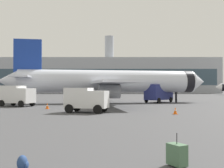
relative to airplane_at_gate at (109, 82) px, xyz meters
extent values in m
cylinder|color=silver|center=(0.23, 0.04, 0.04)|extent=(30.20, 8.95, 3.80)
cone|color=silver|center=(16.18, 2.86, 0.04)|extent=(2.99, 3.97, 3.61)
cone|color=silver|center=(-16.12, -2.84, 0.04)|extent=(3.75, 3.92, 3.42)
cylinder|color=black|center=(14.02, 2.47, 0.04)|extent=(2.05, 4.06, 3.88)
cube|color=silver|center=(-2.14, 7.75, -0.26)|extent=(7.51, 16.59, 0.36)
cube|color=silver|center=(0.64, -8.01, -0.26)|extent=(7.51, 16.59, 0.36)
cylinder|color=gray|center=(-1.71, 5.28, -1.56)|extent=(3.53, 2.72, 2.20)
cylinder|color=gray|center=(0.20, -5.55, -1.56)|extent=(3.53, 2.72, 2.20)
cube|color=#193899|center=(-13.06, -2.30, 3.64)|extent=(4.40, 1.12, 6.40)
cube|color=silver|center=(-14.11, 0.76, 0.64)|extent=(3.60, 6.36, 0.24)
cube|color=silver|center=(-13.00, -5.54, 0.64)|extent=(3.60, 6.36, 0.24)
cylinder|color=black|center=(12.05, 2.13, -2.76)|extent=(0.36, 0.36, 1.80)
cylinder|color=black|center=(-2.16, 2.06, -2.76)|extent=(0.44, 0.44, 1.80)
cylinder|color=black|center=(-1.32, -2.67, -2.76)|extent=(0.44, 0.44, 1.80)
cone|color=white|center=(40.59, 55.09, -0.84)|extent=(2.22, 2.99, 2.75)
cylinder|color=black|center=(42.24, 54.84, -0.84)|extent=(1.50, 3.08, 2.95)
cube|color=white|center=(-11.27, -8.62, -2.14)|extent=(2.38, 2.67, 2.04)
cube|color=#1E232D|center=(-10.60, -8.89, -1.66)|extent=(0.81, 1.87, 0.84)
cube|color=white|center=(-13.50, -7.73, -1.96)|extent=(3.71, 3.20, 2.40)
cylinder|color=black|center=(-10.73, -7.60, -3.21)|extent=(0.92, 0.54, 0.90)
cylinder|color=black|center=(-11.58, -9.74, -3.21)|extent=(0.92, 0.54, 0.90)
cylinder|color=black|center=(-13.85, -6.35, -3.21)|extent=(0.92, 0.54, 0.90)
cylinder|color=black|center=(-14.70, -8.49, -3.21)|extent=(0.92, 0.54, 0.90)
cube|color=navy|center=(10.31, 3.44, -2.01)|extent=(2.92, 2.84, 2.29)
cube|color=#1E232D|center=(10.78, 3.98, -1.47)|extent=(1.70, 1.46, 0.95)
cube|color=navy|center=(8.37, 1.15, -1.81)|extent=(4.63, 4.84, 2.70)
cylinder|color=black|center=(9.32, 4.20, -3.21)|extent=(0.75, 0.83, 0.90)
cylinder|color=black|center=(11.22, 2.58, -3.21)|extent=(0.75, 0.83, 0.90)
cylinder|color=black|center=(6.60, 1.01, -3.21)|extent=(0.75, 0.83, 0.90)
cylinder|color=black|center=(8.50, -0.62, -3.21)|extent=(0.75, 0.83, 0.90)
cube|color=white|center=(-0.78, -17.81, -2.27)|extent=(2.21, 2.38, 1.78)
cube|color=#1E232D|center=(-0.05, -18.00, -1.85)|extent=(0.53, 1.76, 0.74)
cube|color=white|center=(-2.91, -17.25, -2.11)|extent=(3.06, 2.60, 2.10)
cylinder|color=black|center=(-0.30, -16.85, -3.21)|extent=(0.93, 0.44, 0.90)
cylinder|color=black|center=(-0.83, -18.88, -3.21)|extent=(0.93, 0.44, 0.90)
cylinder|color=black|center=(-3.28, -16.07, -3.21)|extent=(0.93, 0.44, 0.90)
cylinder|color=black|center=(-3.81, -18.10, -3.21)|extent=(0.93, 0.44, 0.90)
cube|color=#F2590C|center=(6.83, -19.30, -3.64)|extent=(0.44, 0.44, 0.04)
cone|color=#F2590C|center=(6.83, -19.30, -3.29)|extent=(0.36, 0.36, 0.66)
cylinder|color=white|center=(6.83, -19.30, -3.25)|extent=(0.23, 0.23, 0.10)
cube|color=#F2590C|center=(-7.36, -12.64, -3.64)|extent=(0.44, 0.44, 0.04)
cone|color=#F2590C|center=(-7.36, -12.64, -3.27)|extent=(0.36, 0.36, 0.70)
cylinder|color=white|center=(-7.36, -12.64, -3.23)|extent=(0.23, 0.23, 0.10)
cube|color=#476B4C|center=(2.76, -36.72, -3.27)|extent=(0.66, 0.75, 0.70)
cylinder|color=black|center=(2.76, -36.72, -2.74)|extent=(0.02, 0.02, 0.36)
cylinder|color=black|center=(2.65, -36.53, -3.62)|extent=(0.08, 0.07, 0.08)
cylinder|color=black|center=(2.87, -36.92, -3.62)|extent=(0.08, 0.07, 0.08)
ellipsoid|color=navy|center=(-2.21, -37.16, -3.42)|extent=(0.32, 0.40, 0.48)
ellipsoid|color=navy|center=(-2.07, -37.16, -3.49)|extent=(0.12, 0.28, 0.24)
cube|color=#9EA3AD|center=(-1.64, 90.46, 4.81)|extent=(107.59, 23.45, 16.92)
cube|color=#334756|center=(-1.64, 78.68, 3.96)|extent=(102.21, 0.10, 7.61)
cylinder|color=#9EA3AD|center=(-0.82, 90.46, 19.27)|extent=(4.40, 4.40, 12.00)
camera|label=1|loc=(0.61, -45.60, -1.06)|focal=42.95mm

